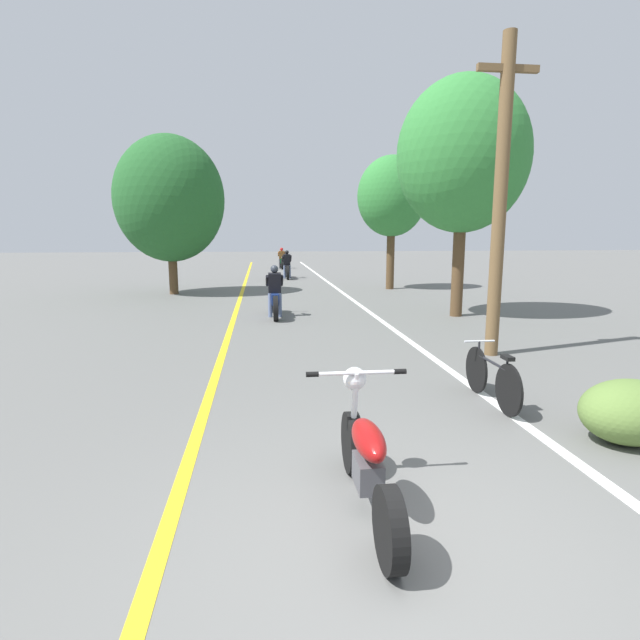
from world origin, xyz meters
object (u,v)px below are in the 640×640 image
roadside_tree_right_near (463,156)px  roadside_tree_left (170,199)px  motorcycle_foreground (367,458)px  motorcycle_rider_mid (287,268)px  bicycle_parked (492,377)px  roadside_tree_right_far (392,197)px  motorcycle_rider_far (282,261)px  motorcycle_rider_lead (275,298)px  utility_pole (500,196)px

roadside_tree_right_near → roadside_tree_left: size_ratio=1.09×
motorcycle_foreground → motorcycle_rider_mid: (0.46, 21.49, 0.09)m
roadside_tree_right_near → motorcycle_rider_mid: 13.37m
motorcycle_foreground → bicycle_parked: motorcycle_foreground is taller
roadside_tree_right_far → bicycle_parked: (-2.20, -13.80, -3.32)m
roadside_tree_left → motorcycle_foreground: roadside_tree_left is taller
motorcycle_rider_mid → motorcycle_rider_far: (0.03, 7.16, -0.02)m
roadside_tree_left → motorcycle_rider_lead: size_ratio=2.81×
motorcycle_foreground → bicycle_parked: (2.20, 2.35, -0.08)m
utility_pole → roadside_tree_right_far: bearing=85.1°
roadside_tree_right_far → bicycle_parked: size_ratio=3.29×
motorcycle_rider_mid → bicycle_parked: motorcycle_rider_mid is taller
roadside_tree_right_far → motorcycle_rider_far: (-3.90, 12.50, -3.17)m
roadside_tree_right_near → roadside_tree_right_far: 6.88m
motorcycle_rider_mid → motorcycle_rider_far: motorcycle_rider_mid is taller
utility_pole → roadside_tree_left: bearing=125.8°
motorcycle_foreground → motorcycle_rider_mid: motorcycle_rider_mid is taller
utility_pole → roadside_tree_right_near: roadside_tree_right_near is taller
roadside_tree_left → roadside_tree_right_near: bearing=-35.4°
motorcycle_rider_mid → motorcycle_rider_far: size_ratio=1.03×
motorcycle_foreground → motorcycle_rider_lead: (-0.48, 9.75, 0.09)m
utility_pole → motorcycle_foreground: 6.50m
roadside_tree_right_near → motorcycle_rider_lead: bearing=174.7°
motorcycle_rider_lead → roadside_tree_right_far: bearing=52.8°
roadside_tree_right_near → bicycle_parked: bearing=-108.2°
roadside_tree_left → motorcycle_foreground: 16.22m
roadside_tree_left → motorcycle_rider_far: bearing=70.9°
motorcycle_rider_far → bicycle_parked: 26.36m
roadside_tree_right_near → motorcycle_rider_mid: bearing=108.2°
utility_pole → roadside_tree_right_far: 11.29m
roadside_tree_right_far → motorcycle_rider_mid: size_ratio=2.51×
roadside_tree_right_far → motorcycle_rider_lead: 8.64m
motorcycle_rider_lead → bicycle_parked: size_ratio=1.28×
utility_pole → motorcycle_foreground: (-3.43, -4.94, -2.46)m
roadside_tree_right_near → motorcycle_rider_far: bearing=101.6°
bicycle_parked → roadside_tree_right_far: bearing=81.0°
utility_pole → motorcycle_rider_mid: 16.99m
roadside_tree_left → utility_pole: bearing=-54.2°
motorcycle_rider_mid → bicycle_parked: (1.74, -19.14, -0.17)m
utility_pole → motorcycle_rider_mid: (-2.97, 16.56, -2.37)m
roadside_tree_right_near → bicycle_parked: 8.28m
utility_pole → roadside_tree_right_near: bearing=76.5°
motorcycle_rider_far → motorcycle_rider_lead: bearing=-92.9°
roadside_tree_right_far → motorcycle_rider_far: roadside_tree_right_far is taller
motorcycle_foreground → motorcycle_rider_lead: motorcycle_rider_lead is taller
roadside_tree_left → motorcycle_rider_mid: bearing=53.2°
motorcycle_foreground → roadside_tree_left: bearing=104.9°
utility_pole → roadside_tree_right_far: size_ratio=1.06×
bicycle_parked → utility_pole: bearing=64.5°
roadside_tree_right_far → motorcycle_foreground: (-4.39, -16.15, -3.24)m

